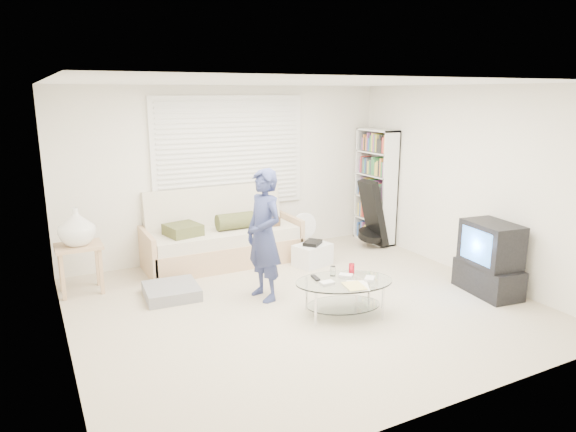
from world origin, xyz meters
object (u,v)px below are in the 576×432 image
futon_sofa (222,239)px  bookshelf (376,187)px  coffee_table (344,287)px  tv_unit (490,259)px

futon_sofa → bookshelf: bookshelf is taller
futon_sofa → coffee_table: bearing=-76.3°
futon_sofa → coffee_table: 2.38m
coffee_table → bookshelf: bearing=47.1°
futon_sofa → bookshelf: size_ratio=1.20×
coffee_table → tv_unit: bearing=-8.1°
bookshelf → tv_unit: bookshelf is taller
tv_unit → coffee_table: tv_unit is taller
bookshelf → coffee_table: 3.07m
bookshelf → tv_unit: size_ratio=2.07×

